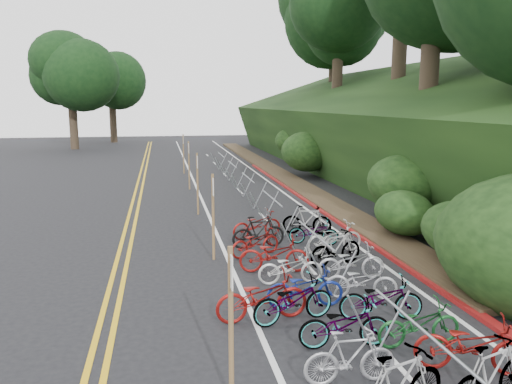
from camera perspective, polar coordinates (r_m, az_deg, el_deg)
ground at (r=9.92m, az=-5.26°, el=-16.65°), size 120.00×120.00×0.00m
road_markings at (r=19.49m, az=-6.33°, el=-3.12°), size 7.47×80.00×0.01m
red_curb at (r=22.25m, az=6.39°, el=-1.32°), size 0.25×28.00×0.10m
embankment at (r=31.13m, az=15.54°, el=6.33°), size 14.30×48.14×9.11m
bike_rack_front at (r=8.02m, az=18.27°, el=-16.73°), size 1.18×3.11×1.25m
bike_racks_rest at (r=22.44m, az=-0.93°, el=0.92°), size 1.14×23.00×1.17m
signpost_near at (r=7.56m, az=-2.89°, el=-13.84°), size 0.08×0.40×2.44m
signposts_rest at (r=23.06m, az=-7.25°, el=2.54°), size 0.08×18.40×2.50m
bike_front at (r=10.53m, az=0.68°, el=-11.88°), size 0.84×2.01×1.03m
bike_valet at (r=12.17m, az=8.23°, el=-9.10°), size 3.58×11.91×1.07m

